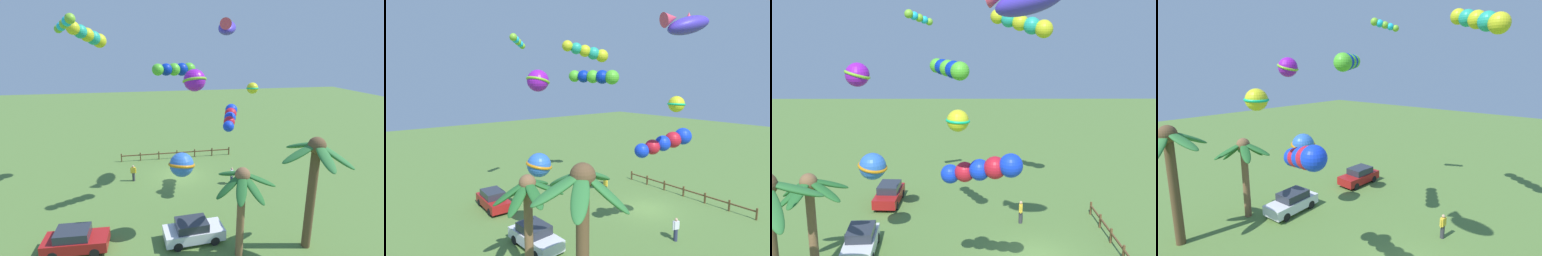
# 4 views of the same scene
# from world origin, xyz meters

# --- Properties ---
(ground_plane) EXTENTS (120.00, 120.00, 0.00)m
(ground_plane) POSITION_xyz_m (0.00, 0.00, 0.00)
(ground_plane) COLOR #567A38
(palm_tree_0) EXTENTS (4.00, 4.54, 7.32)m
(palm_tree_0) POSITION_xyz_m (-6.24, 12.18, 5.37)
(palm_tree_0) COLOR brown
(palm_tree_0) RESTS_ON ground
(palm_tree_1) EXTENTS (3.75, 3.73, 5.76)m
(palm_tree_1) POSITION_xyz_m (-1.79, 12.12, 4.28)
(palm_tree_1) COLOR brown
(palm_tree_1) RESTS_ON ground
(rail_fence) EXTENTS (12.60, 0.12, 0.95)m
(rail_fence) POSITION_xyz_m (-0.28, -4.83, 0.58)
(rail_fence) COLOR brown
(rail_fence) RESTS_ON ground
(parked_car_0) EXTENTS (3.98, 1.89, 1.51)m
(parked_car_0) POSITION_xyz_m (8.12, 9.86, 0.75)
(parked_car_0) COLOR #A51919
(parked_car_0) RESTS_ON ground
(parked_car_1) EXTENTS (4.00, 1.94, 1.51)m
(parked_car_1) POSITION_xyz_m (0.73, 10.28, 0.75)
(parked_car_1) COLOR silver
(parked_car_1) RESTS_ON ground
(spectator_0) EXTENTS (0.55, 0.28, 1.59)m
(spectator_0) POSITION_xyz_m (4.61, 0.36, 0.81)
(spectator_0) COLOR #38383D
(spectator_0) RESTS_ON ground
(spectator_1) EXTENTS (0.32, 0.54, 1.59)m
(spectator_1) POSITION_xyz_m (-4.41, 2.65, 0.81)
(spectator_1) COLOR #2D3351
(spectator_1) RESTS_ON ground
(kite_tube_0) EXTENTS (2.09, 3.69, 1.75)m
(kite_tube_0) POSITION_xyz_m (-3.82, 3.36, 6.64)
(kite_tube_0) COLOR blue
(kite_tube_1) EXTENTS (2.70, 4.12, 2.00)m
(kite_tube_1) POSITION_xyz_m (7.61, 0.15, 13.29)
(kite_tube_1) COLOR gold
(kite_ball_2) EXTENTS (1.74, 1.73, 1.30)m
(kite_ball_2) POSITION_xyz_m (0.60, 9.93, 10.49)
(kite_ball_2) COLOR purple
(kite_tube_3) EXTENTS (1.54, 1.87, 1.06)m
(kite_tube_3) POSITION_xyz_m (7.89, 7.36, 13.70)
(kite_tube_3) COLOR #7ABD30
(kite_ball_4) EXTENTS (1.12, 1.12, 0.91)m
(kite_ball_4) POSITION_xyz_m (-5.22, 4.51, 9.19)
(kite_ball_4) COLOR yellow
(kite_tube_5) EXTENTS (3.38, 2.25, 1.01)m
(kite_tube_5) POSITION_xyz_m (1.01, 5.02, 10.78)
(kite_tube_5) COLOR #51BE2E
(kite_fish_6) EXTENTS (2.51, 3.68, 1.77)m
(kite_fish_6) POSITION_xyz_m (-3.81, 1.74, 14.01)
(kite_fish_6) COLOR #4533C2
(kite_ball_7) EXTENTS (2.27, 2.27, 1.56)m
(kite_ball_7) POSITION_xyz_m (1.34, 9.52, 5.12)
(kite_ball_7) COLOR blue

